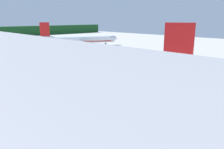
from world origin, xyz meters
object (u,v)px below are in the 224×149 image
cargo_container_mid (151,109)px  crew_loader_left (115,92)px  airliner_mid_apron (78,39)px  crew_loader_right (62,93)px  cargo_container_near (42,105)px  crew_marshaller (41,89)px  airliner_foreground (88,69)px  service_truck_fuel (195,86)px  service_truck_catering (14,128)px

cargo_container_mid → crew_loader_left: size_ratio=1.32×
airliner_mid_apron → crew_loader_right: (-42.34, -55.64, -2.17)m
cargo_container_near → crew_marshaller: bearing=65.0°
airliner_foreground → cargo_container_mid: bearing=-96.7°
crew_loader_right → crew_marshaller: bearing=108.4°
airliner_mid_apron → crew_loader_right: size_ratio=22.48×
service_truck_fuel → cargo_container_mid: size_ratio=2.42×
cargo_container_mid → crew_loader_left: bearing=80.7°
airliner_foreground → crew_loader_right: size_ratio=24.78×
airliner_mid_apron → cargo_container_mid: bearing=-118.2°
service_truck_fuel → crew_loader_right: 22.09m
service_truck_fuel → crew_loader_left: bearing=142.7°
cargo_container_mid → airliner_mid_apron: bearing=61.8°
airliner_foreground → cargo_container_mid: (-1.89, -16.01, -2.52)m
crew_loader_right → service_truck_fuel: bearing=-38.2°
airliner_mid_apron → crew_marshaller: (-43.77, -51.36, -2.11)m
cargo_container_mid → crew_loader_right: 14.61m
crew_marshaller → crew_loader_left: (7.98, -9.72, 0.00)m
airliner_foreground → crew_marshaller: 9.05m
cargo_container_near → crew_loader_right: cargo_container_near is taller
airliner_foreground → crew_marshaller: (-8.51, 1.93, -2.38)m
cargo_container_mid → crew_marshaller: size_ratio=1.32×
airliner_foreground → crew_marshaller: airliner_foreground is taller
service_truck_catering → crew_loader_left: (16.51, 1.51, -0.17)m
airliner_mid_apron → service_truck_fuel: bearing=-109.8°
crew_marshaller → service_truck_fuel: bearing=-43.7°
airliner_mid_apron → airliner_foreground: bearing=-123.5°
airliner_foreground → crew_loader_right: (-7.09, -2.36, -2.45)m
cargo_container_near → cargo_container_mid: cargo_container_near is taller
airliner_mid_apron → service_truck_fuel: (-24.99, -69.29, -1.62)m
service_truck_catering → crew_loader_right: 12.14m
service_truck_catering → cargo_container_near: size_ratio=2.68×
airliner_foreground → cargo_container_near: 12.70m
airliner_foreground → crew_marshaller: size_ratio=23.21×
cargo_container_near → service_truck_fuel: bearing=-27.5°
airliner_foreground → cargo_container_near: airliner_foreground is taller
airliner_mid_apron → cargo_container_mid: airliner_mid_apron is taller
airliner_mid_apron → service_truck_catering: bearing=-129.9°
service_truck_catering → crew_marshaller: service_truck_catering is taller
service_truck_fuel → cargo_container_mid: bearing=-180.0°
airliner_foreground → airliner_mid_apron: airliner_foreground is taller
cargo_container_near → crew_loader_left: bearing=-16.0°
airliner_foreground → service_truck_fuel: size_ratio=7.28×
airliner_foreground → cargo_container_near: size_ratio=16.51×
cargo_container_mid → crew_loader_left: (1.35, 8.22, 0.14)m
crew_loader_left → service_truck_catering: bearing=-174.8°
service_truck_catering → cargo_container_mid: 16.58m
airliner_mid_apron → crew_marshaller: bearing=-130.4°
service_truck_fuel → service_truck_catering: size_ratio=0.85×
crew_marshaller → crew_loader_right: size_ratio=1.07×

